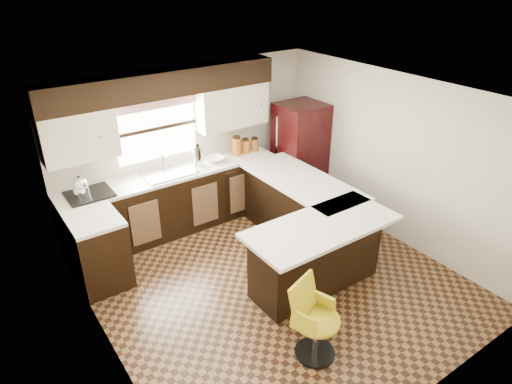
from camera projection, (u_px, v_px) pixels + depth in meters
floor at (274, 281)px, 5.91m from camera, size 4.40×4.40×0.00m
ceiling at (278, 99)px, 4.81m from camera, size 4.40×4.40×0.00m
wall_back at (189, 144)px, 6.96m from camera, size 4.40×0.00×4.40m
wall_front at (437, 302)px, 3.76m from camera, size 4.40×0.00×4.40m
wall_left at (98, 259)px, 4.29m from camera, size 0.00×4.40×4.40m
wall_right at (394, 159)px, 6.43m from camera, size 0.00×4.40×4.40m
base_cab_back at (175, 202)px, 6.86m from camera, size 3.30×0.60×0.90m
base_cab_left at (100, 252)px, 5.70m from camera, size 0.60×0.70×0.90m
counter_back at (172, 174)px, 6.64m from camera, size 3.30×0.60×0.04m
counter_left at (93, 220)px, 5.48m from camera, size 0.60×0.70×0.04m
soffit at (163, 83)px, 6.17m from camera, size 3.40×0.35×0.36m
upper_cab_left at (78, 136)px, 5.77m from camera, size 0.94×0.35×0.64m
upper_cab_right at (232, 106)px, 6.94m from camera, size 1.14×0.35×0.64m
window_pane at (157, 128)px, 6.53m from camera, size 1.20×0.02×0.90m
valance at (155, 103)px, 6.33m from camera, size 1.30×0.06×0.18m
sink at (169, 173)px, 6.59m from camera, size 0.75×0.45×0.03m
dishwasher at (241, 193)px, 7.17m from camera, size 0.58×0.03×0.78m
cooktop at (89, 194)px, 6.00m from camera, size 0.58×0.50×0.02m
peninsula_long at (298, 211)px, 6.62m from camera, size 0.60×1.95×0.90m
peninsula_return at (316, 255)px, 5.64m from camera, size 1.65×0.60×0.90m
counter_pen_long at (302, 181)px, 6.43m from camera, size 0.84×1.95×0.04m
counter_pen_return at (322, 226)px, 5.35m from camera, size 1.89×0.84×0.04m
refrigerator at (300, 153)px, 7.57m from camera, size 0.72×0.69×1.68m
bar_chair at (317, 322)px, 4.62m from camera, size 0.59×0.59×0.88m
kettle at (80, 186)px, 5.88m from camera, size 0.20×0.20×0.28m
percolator at (198, 156)px, 6.78m from camera, size 0.15×0.15×0.32m
mixing_bowl at (215, 159)px, 6.99m from camera, size 0.32×0.32×0.07m
canister_large at (237, 147)px, 7.16m from camera, size 0.14×0.14×0.28m
canister_med at (245, 147)px, 7.26m from camera, size 0.13×0.13×0.21m
canister_small at (254, 145)px, 7.36m from camera, size 0.12×0.12×0.19m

